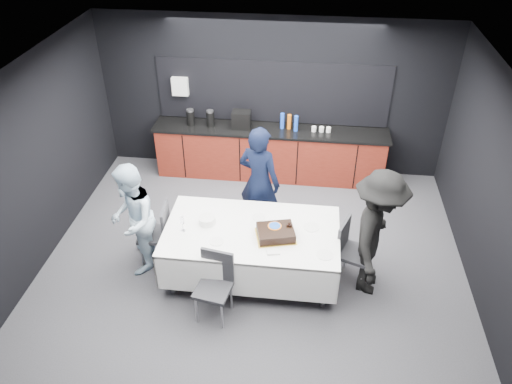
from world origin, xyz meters
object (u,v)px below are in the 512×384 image
Objects in this scene: chair_left at (159,230)px; chair_near at (215,280)px; party_table at (252,238)px; person_left at (132,220)px; chair_right at (350,247)px; champagne_flute at (182,221)px; person_center at (259,182)px; cake_assembly at (276,233)px; person_right at (376,234)px; plate_stack at (207,220)px.

chair_near is (0.97, -0.88, 0.00)m from chair_left.
person_left is at bearing -179.27° from party_table.
chair_left is 0.56× the size of person_left.
person_left reaches higher than chair_right.
party_table is at bearing 7.59° from champagne_flute.
party_table is 1.01m from person_center.
cake_assembly is at bearing 129.32° from person_center.
person_center is 0.99× the size of person_right.
person_center is at bearing 107.43° from cake_assembly.
plate_stack is at bearing 99.13° from person_right.
chair_left is 1.60m from person_center.
party_table is 2.51× the size of chair_near.
cake_assembly is 0.99m from chair_near.
party_table is 10.30× the size of plate_stack.
champagne_flute reaches higher than cake_assembly.
person_center is (0.89, 1.10, -0.04)m from champagne_flute.
plate_stack is at bearing -179.24° from chair_right.
cake_assembly is at bearing 42.77° from chair_near.
champagne_flute is 0.24× the size of chair_near.
chair_left is at bearing 178.97° from chair_right.
chair_right is (1.32, 0.10, -0.11)m from party_table.
champagne_flute reaches higher than chair_right.
chair_right is (2.66, -0.05, 0.00)m from chair_left.
plate_stack is 1.01× the size of champagne_flute.
chair_near is (0.25, -0.81, -0.30)m from plate_stack.
chair_left is 1.00× the size of chair_near.
party_table is 0.83m from chair_near.
cake_assembly reaches higher than party_table.
plate_stack is (-0.94, 0.17, -0.01)m from cake_assembly.
plate_stack is 0.90m from chair_near.
chair_right is at bearing -1.03° from chair_left.
plate_stack is at bearing -5.82° from chair_left.
person_center is at bearing 146.64° from chair_right.
party_table is 1.41× the size of person_left.
chair_near is (0.53, -0.62, -0.40)m from champagne_flute.
plate_stack is 1.09m from person_center.
person_right is at bearing 19.28° from chair_near.
person_center is at bearing 32.00° from chair_left.
party_table is 1.28× the size of person_right.
chair_right is at bearing 11.11° from cake_assembly.
chair_right is at bearing 0.76° from plate_stack.
person_center is 1.91m from person_right.
plate_stack is 0.24× the size of chair_left.
person_right reaches higher than chair_left.
chair_near is (-1.69, -0.84, 0.00)m from chair_right.
plate_stack is at bearing 78.05° from person_center.
chair_left is at bearing 108.20° from person_left.
person_center is 1.10× the size of person_left.
party_table is 0.95m from champagne_flute.
chair_right is 1.63m from person_center.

